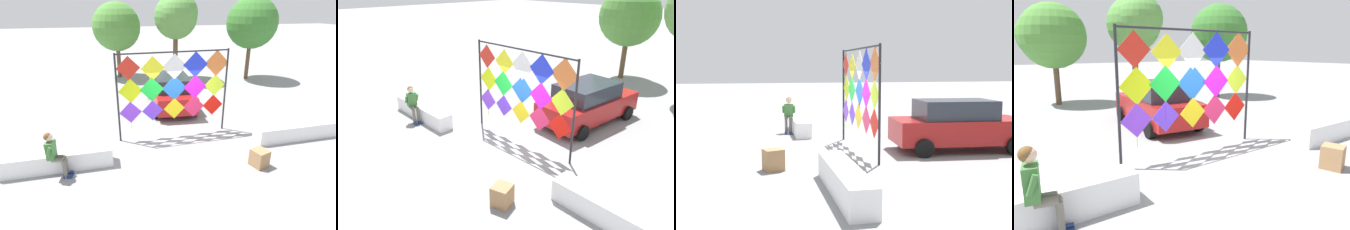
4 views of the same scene
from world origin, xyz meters
TOP-DOWN VIEW (x-y plane):
  - ground at (0.00, 0.00)m, footprint 120.00×120.00m
  - plaza_ledge_left at (-4.23, -0.42)m, footprint 3.30×0.57m
  - plaza_ledge_right at (4.23, -0.42)m, footprint 3.30×0.57m
  - kite_display_rack at (-0.14, 1.01)m, footprint 4.21×0.14m
  - seated_vendor at (-4.19, -0.85)m, footprint 0.65×0.54m
  - parked_car at (0.50, 4.06)m, footprint 2.28×4.29m
  - cardboard_box_large at (1.86, -1.75)m, footprint 0.57×0.58m
  - tree_broadleaf at (-1.67, 10.88)m, footprint 3.20×3.42m

SIDE VIEW (x-z plane):
  - ground at x=0.00m, z-range 0.00..0.00m
  - cardboard_box_large at x=1.86m, z-range 0.00..0.55m
  - plaza_ledge_left at x=-4.23m, z-range 0.00..0.59m
  - plaza_ledge_right at x=4.23m, z-range 0.00..0.59m
  - parked_car at x=0.50m, z-range 0.01..1.62m
  - seated_vendor at x=-4.19m, z-range 0.12..1.55m
  - kite_display_rack at x=-0.14m, z-range 0.37..3.61m
  - tree_broadleaf at x=-1.67m, z-range 0.92..5.90m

